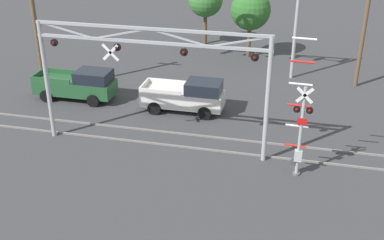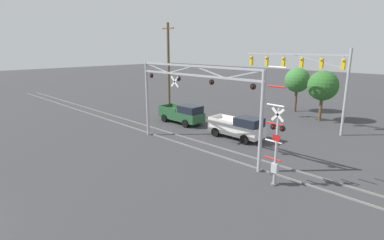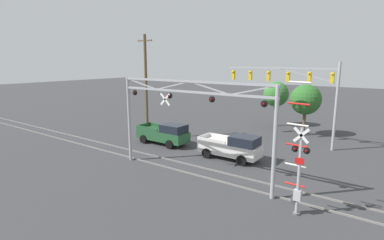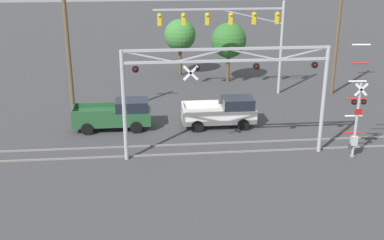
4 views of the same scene
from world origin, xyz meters
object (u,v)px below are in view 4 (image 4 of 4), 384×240
(pickup_truck_lead, at_px, (222,112))
(utility_pole_right, at_px, (337,36))
(background_tree_beyond_span, at_px, (180,35))
(background_tree_far_left_verge, at_px, (229,41))
(crossing_gantry, at_px, (226,82))
(traffic_signal_span, at_px, (244,29))
(utility_pole_left, at_px, (68,52))
(pickup_truck_following, at_px, (116,115))
(crossing_signal_mast, at_px, (356,119))

(pickup_truck_lead, distance_m, utility_pole_right, 12.93)
(background_tree_beyond_span, distance_m, background_tree_far_left_verge, 4.97)
(utility_pole_right, height_order, background_tree_beyond_span, utility_pole_right)
(crossing_gantry, distance_m, pickup_truck_lead, 5.98)
(traffic_signal_span, height_order, background_tree_far_left_verge, traffic_signal_span)
(background_tree_beyond_span, bearing_deg, utility_pole_left, -122.04)
(crossing_gantry, height_order, pickup_truck_following, crossing_gantry)
(utility_pole_left, relative_size, background_tree_far_left_verge, 1.90)
(traffic_signal_span, height_order, pickup_truck_following, traffic_signal_span)
(traffic_signal_span, relative_size, utility_pole_right, 1.12)
(traffic_signal_span, relative_size, utility_pole_left, 1.03)
(crossing_signal_mast, relative_size, utility_pole_right, 0.72)
(utility_pole_right, bearing_deg, background_tree_beyond_span, 148.72)
(crossing_signal_mast, height_order, pickup_truck_lead, crossing_signal_mast)
(pickup_truck_following, height_order, background_tree_beyond_span, background_tree_beyond_span)
(traffic_signal_span, relative_size, background_tree_beyond_span, 1.97)
(background_tree_beyond_span, height_order, background_tree_far_left_verge, background_tree_far_left_verge)
(utility_pole_right, distance_m, background_tree_far_left_verge, 9.37)
(crossing_signal_mast, relative_size, pickup_truck_following, 1.30)
(utility_pole_left, distance_m, background_tree_far_left_verge, 16.35)
(crossing_signal_mast, bearing_deg, background_tree_far_left_verge, 104.51)
(pickup_truck_lead, bearing_deg, background_tree_far_left_verge, 78.44)
(utility_pole_right, bearing_deg, utility_pole_left, -164.13)
(traffic_signal_span, height_order, background_tree_beyond_span, traffic_signal_span)
(pickup_truck_lead, distance_m, utility_pole_left, 10.99)
(traffic_signal_span, relative_size, background_tree_far_left_verge, 1.96)
(pickup_truck_following, relative_size, background_tree_far_left_verge, 0.97)
(crossing_gantry, distance_m, background_tree_beyond_span, 18.98)
(crossing_gantry, xyz_separation_m, crossing_signal_mast, (7.43, -1.03, -2.12))
(pickup_truck_following, xyz_separation_m, utility_pole_right, (17.58, 6.48, 3.84))
(utility_pole_right, bearing_deg, crossing_signal_mast, -105.89)
(traffic_signal_span, distance_m, pickup_truck_following, 13.09)
(pickup_truck_lead, height_order, background_tree_far_left_verge, background_tree_far_left_verge)
(crossing_gantry, height_order, utility_pole_left, utility_pole_left)
(traffic_signal_span, distance_m, utility_pole_left, 14.45)
(utility_pole_left, relative_size, utility_pole_right, 1.08)
(crossing_gantry, distance_m, utility_pole_right, 15.93)
(pickup_truck_following, bearing_deg, background_tree_beyond_span, 68.81)
(pickup_truck_following, height_order, utility_pole_right, utility_pole_right)
(pickup_truck_following, relative_size, background_tree_beyond_span, 0.97)
(utility_pole_left, bearing_deg, crossing_signal_mast, -21.73)
(crossing_signal_mast, bearing_deg, background_tree_beyond_span, 113.36)
(crossing_gantry, xyz_separation_m, pickup_truck_following, (-6.58, 5.04, -3.48))
(utility_pole_right, xyz_separation_m, background_tree_beyond_span, (-12.19, 7.41, -1.04))
(background_tree_far_left_verge, bearing_deg, pickup_truck_lead, -101.56)
(traffic_signal_span, xyz_separation_m, utility_pole_left, (-12.94, -6.43, -0.24))
(traffic_signal_span, xyz_separation_m, utility_pole_right, (7.53, -0.61, -0.63))
(utility_pole_left, xyz_separation_m, background_tree_beyond_span, (8.28, 13.23, -1.42))
(traffic_signal_span, height_order, utility_pole_left, utility_pole_left)
(pickup_truck_following, bearing_deg, utility_pole_left, 167.09)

